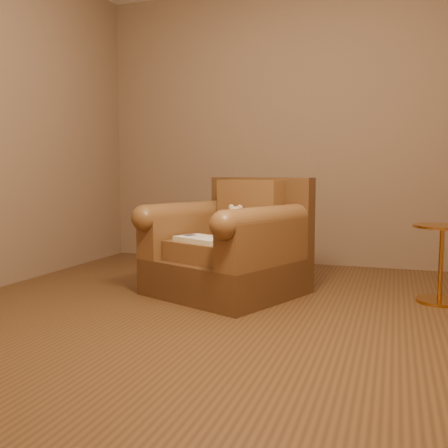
% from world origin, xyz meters
% --- Properties ---
extents(floor, '(4.00, 4.00, 0.00)m').
position_xyz_m(floor, '(0.00, 0.00, 0.00)').
color(floor, brown).
rests_on(floor, ground).
extents(room, '(4.02, 4.02, 2.71)m').
position_xyz_m(room, '(0.00, 0.00, 1.71)').
color(room, '#7D624D').
rests_on(room, ground).
extents(armchair, '(1.23, 1.20, 0.86)m').
position_xyz_m(armchair, '(-0.24, 0.59, 0.33)').
color(armchair, '#52341B').
rests_on(armchair, floor).
extents(teddy_bear, '(0.18, 0.21, 0.25)m').
position_xyz_m(teddy_bear, '(-0.24, 0.68, 0.50)').
color(teddy_bear, beige).
rests_on(teddy_bear, armchair).
extents(guidebook, '(0.46, 0.39, 0.03)m').
position_xyz_m(guidebook, '(-0.37, 0.38, 0.43)').
color(guidebook, beige).
rests_on(guidebook, armchair).
extents(side_table, '(0.39, 0.39, 0.54)m').
position_xyz_m(side_table, '(1.22, 0.79, 0.29)').
color(side_table, '#C28335').
rests_on(side_table, floor).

